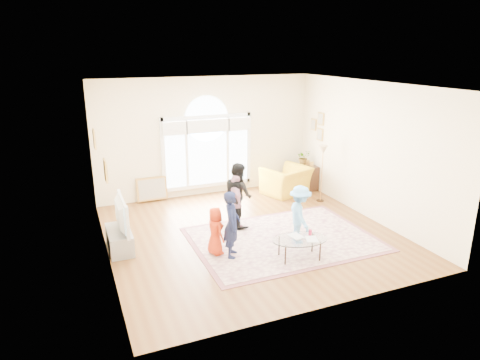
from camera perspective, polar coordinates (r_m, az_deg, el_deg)
name	(u,v)px	position (r m, az deg, el deg)	size (l,w,h in m)	color
ground	(251,234)	(9.45, 1.44, -7.16)	(6.00, 6.00, 0.00)	brown
room_shell	(209,139)	(11.50, -4.17, 5.45)	(6.00, 6.00, 6.00)	beige
area_rug	(283,239)	(9.22, 5.76, -7.84)	(3.60, 2.60, 0.02)	beige
rug_border	(283,239)	(9.22, 5.76, -7.86)	(3.80, 2.80, 0.01)	brown
tv_console	(120,240)	(9.00, -15.76, -7.69)	(0.45, 1.00, 0.42)	gray
television	(118,215)	(8.79, -16.00, -4.45)	(0.18, 1.17, 0.67)	black
coffee_table	(300,240)	(8.30, 7.97, -7.89)	(1.18, 0.87, 0.54)	silver
armchair	(286,181)	(11.91, 6.19, -0.09)	(1.17, 1.03, 0.76)	yellow
side_cabinet	(309,178)	(12.39, 9.13, 0.32)	(0.40, 0.50, 0.70)	black
floor_lamp	(323,154)	(11.24, 11.00, 3.41)	(0.32, 0.32, 1.51)	black
plant_pedestal	(303,176)	(12.52, 8.34, 0.53)	(0.20, 0.20, 0.70)	white
potted_plant	(303,157)	(12.37, 8.45, 3.01)	(0.38, 0.33, 0.42)	#33722D
leaning_picture	(153,201)	(11.61, -11.57, -2.79)	(0.80, 0.05, 0.62)	tan
child_red	(215,231)	(8.37, -3.31, -6.80)	(0.47, 0.30, 0.96)	red
child_navy	(232,224)	(8.20, -1.10, -5.91)	(0.48, 0.32, 1.32)	#141A3B
child_black	(238,195)	(9.58, -0.24, -1.96)	(0.71, 0.56, 1.47)	black
child_pink	(236,201)	(9.50, -0.58, -2.88)	(0.72, 0.30, 1.23)	pink
child_blue	(300,215)	(8.85, 7.98, -4.62)	(0.80, 0.46, 1.23)	#63ACE8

